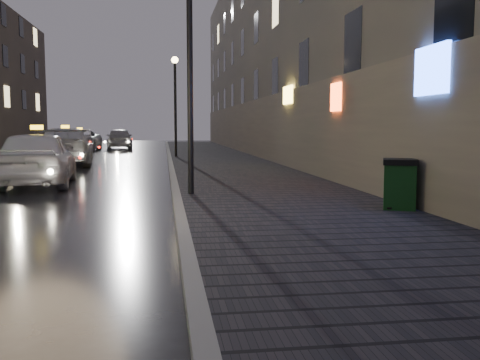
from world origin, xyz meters
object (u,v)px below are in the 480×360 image
object	(u,v)px
lamp_near	(190,53)
trash_bin	(400,183)
taxi_far	(80,140)
car_far	(119,138)
taxi_mid	(66,147)
taxi_near	(38,158)
lamp_far	(175,94)

from	to	relation	value
lamp_near	trash_bin	world-z (taller)	lamp_near
lamp_near	trash_bin	xyz separation A→B (m)	(3.95, -2.95, -2.84)
taxi_far	car_far	xyz separation A→B (m)	(2.59, 2.68, 0.04)
lamp_near	taxi_mid	size ratio (longest dim) A/B	0.91
trash_bin	taxi_near	bearing A→B (deg)	163.99
car_far	taxi_mid	bearing A→B (deg)	81.44
trash_bin	car_far	size ratio (longest dim) A/B	0.21
trash_bin	car_far	world-z (taller)	car_far
taxi_near	car_far	bearing A→B (deg)	-95.66
lamp_near	car_far	bearing A→B (deg)	97.75
taxi_near	taxi_far	world-z (taller)	taxi_near
taxi_near	taxi_far	bearing A→B (deg)	-89.46
trash_bin	car_far	distance (m)	33.93
taxi_far	car_far	size ratio (longest dim) A/B	1.16
lamp_near	taxi_mid	world-z (taller)	lamp_near
lamp_near	taxi_near	distance (m)	6.34
trash_bin	taxi_far	distance (m)	32.10
lamp_near	taxi_mid	distance (m)	13.57
lamp_near	taxi_near	size ratio (longest dim) A/B	1.08
lamp_far	car_far	bearing A→B (deg)	106.24
lamp_near	trash_bin	size ratio (longest dim) A/B	5.35
taxi_mid	taxi_far	size ratio (longest dim) A/B	1.05
lamp_far	taxi_mid	xyz separation A→B (m)	(-5.05, -3.69, -2.65)
taxi_far	taxi_mid	bearing A→B (deg)	-82.88
taxi_near	taxi_mid	bearing A→B (deg)	-90.46
lamp_near	taxi_far	world-z (taller)	lamp_near
trash_bin	taxi_far	world-z (taller)	taxi_far
taxi_near	car_far	xyz separation A→B (m)	(0.28, 26.27, -0.02)
lamp_far	lamp_near	bearing A→B (deg)	-90.00
lamp_near	car_far	xyz separation A→B (m)	(-4.08, 30.02, -2.68)
lamp_near	taxi_near	world-z (taller)	lamp_near
lamp_near	lamp_far	world-z (taller)	same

